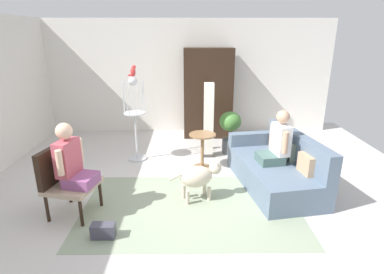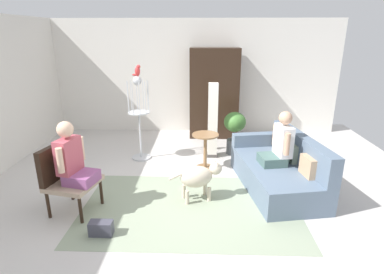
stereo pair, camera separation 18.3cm
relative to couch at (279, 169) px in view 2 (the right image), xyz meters
The scene contains 15 objects.
ground_plane 1.61m from the couch, 162.23° to the right, with size 8.10×8.10×0.00m, color beige.
back_wall 3.47m from the couch, 117.07° to the left, with size 6.95×0.12×2.64m, color silver.
area_rug 1.56m from the couch, 153.19° to the right, with size 2.98×1.92×0.01m, color gray.
couch is the anchor object (origin of this frame).
armchair 3.15m from the couch, 165.50° to the right, with size 0.70×0.71×0.92m.
person_on_couch 0.45m from the couch, 132.84° to the right, with size 0.48×0.52×0.82m.
person_on_armchair 3.05m from the couch, 164.15° to the right, with size 0.50×0.51×0.83m.
round_end_table 1.32m from the couch, 151.58° to the left, with size 0.47×0.47×0.65m.
dog 1.34m from the couch, 160.15° to the right, with size 0.76×0.44×0.58m.
bird_cage_stand 2.67m from the couch, 155.82° to the left, with size 0.40×0.40×1.58m.
parrot 2.95m from the couch, 155.67° to the left, with size 0.17×0.10×0.20m.
potted_plant 1.51m from the couch, 112.57° to the left, with size 0.43×0.43×0.86m.
column_lamp 1.65m from the couch, 129.56° to the left, with size 0.20×0.20×1.44m.
armoire_cabinet 2.81m from the couch, 110.52° to the left, with size 1.10×0.56×2.01m, color black.
handbag 2.77m from the couch, 150.91° to the right, with size 0.28×0.14×0.18m, color #3F3F4C.
Camera 2 is at (0.29, -3.99, 2.32)m, focal length 28.93 mm.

